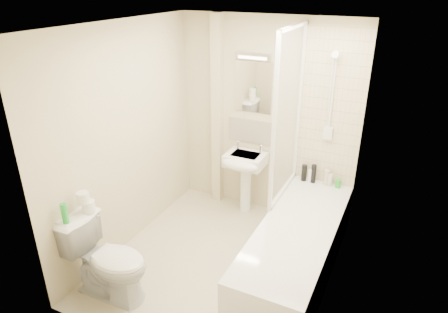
% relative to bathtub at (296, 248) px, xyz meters
% --- Properties ---
extents(floor, '(2.50, 2.50, 0.00)m').
position_rel_bathtub_xyz_m(floor, '(-0.75, -0.20, -0.29)').
color(floor, beige).
rests_on(floor, ground).
extents(wall_back, '(2.20, 0.02, 2.40)m').
position_rel_bathtub_xyz_m(wall_back, '(-0.75, 1.05, 0.91)').
color(wall_back, beige).
rests_on(wall_back, ground).
extents(wall_left, '(0.02, 2.50, 2.40)m').
position_rel_bathtub_xyz_m(wall_left, '(-1.85, -0.20, 0.91)').
color(wall_left, beige).
rests_on(wall_left, ground).
extents(wall_right, '(0.02, 2.50, 2.40)m').
position_rel_bathtub_xyz_m(wall_right, '(0.35, -0.20, 0.91)').
color(wall_right, beige).
rests_on(wall_right, ground).
extents(ceiling, '(2.20, 2.50, 0.02)m').
position_rel_bathtub_xyz_m(ceiling, '(-0.75, -0.20, 2.11)').
color(ceiling, white).
rests_on(ceiling, wall_back).
extents(tile_back, '(0.70, 0.01, 1.75)m').
position_rel_bathtub_xyz_m(tile_back, '(0.00, 1.04, 1.14)').
color(tile_back, beige).
rests_on(tile_back, wall_back).
extents(tile_right, '(0.01, 2.10, 1.75)m').
position_rel_bathtub_xyz_m(tile_right, '(0.34, 0.00, 1.14)').
color(tile_right, beige).
rests_on(tile_right, wall_right).
extents(pipe_boxing, '(0.12, 0.12, 2.40)m').
position_rel_bathtub_xyz_m(pipe_boxing, '(-1.37, 0.99, 0.91)').
color(pipe_boxing, beige).
rests_on(pipe_boxing, ground).
extents(splashback, '(0.60, 0.02, 0.30)m').
position_rel_bathtub_xyz_m(splashback, '(-0.92, 1.04, 0.74)').
color(splashback, beige).
rests_on(splashback, wall_back).
extents(mirror, '(0.46, 0.01, 0.60)m').
position_rel_bathtub_xyz_m(mirror, '(-0.92, 1.04, 1.29)').
color(mirror, white).
rests_on(mirror, wall_back).
extents(strip_light, '(0.42, 0.07, 0.07)m').
position_rel_bathtub_xyz_m(strip_light, '(-0.92, 1.02, 1.66)').
color(strip_light, silver).
rests_on(strip_light, wall_back).
extents(bathtub, '(0.70, 2.10, 0.55)m').
position_rel_bathtub_xyz_m(bathtub, '(0.00, 0.00, 0.00)').
color(bathtub, white).
rests_on(bathtub, ground).
extents(shower_screen, '(0.04, 0.92, 1.80)m').
position_rel_bathtub_xyz_m(shower_screen, '(-0.35, 0.60, 1.16)').
color(shower_screen, white).
rests_on(shower_screen, bathtub).
extents(shower_fixture, '(0.10, 0.16, 0.99)m').
position_rel_bathtub_xyz_m(shower_fixture, '(-0.00, 0.99, 1.26)').
color(shower_fixture, white).
rests_on(shower_fixture, wall_back).
extents(pedestal_sink, '(0.47, 0.45, 0.91)m').
position_rel_bathtub_xyz_m(pedestal_sink, '(-0.92, 0.81, 0.35)').
color(pedestal_sink, white).
rests_on(pedestal_sink, ground).
extents(bottle_black_a, '(0.06, 0.06, 0.20)m').
position_rel_bathtub_xyz_m(bottle_black_a, '(-0.21, 0.96, 0.36)').
color(bottle_black_a, black).
rests_on(bottle_black_a, bathtub).
extents(bottle_white_a, '(0.06, 0.06, 0.15)m').
position_rel_bathtub_xyz_m(bottle_white_a, '(-0.14, 0.96, 0.34)').
color(bottle_white_a, white).
rests_on(bottle_white_a, bathtub).
extents(bottle_black_b, '(0.06, 0.06, 0.22)m').
position_rel_bathtub_xyz_m(bottle_black_b, '(-0.10, 0.96, 0.37)').
color(bottle_black_b, black).
rests_on(bottle_black_b, bathtub).
extents(bottle_cream, '(0.06, 0.06, 0.19)m').
position_rel_bathtub_xyz_m(bottle_cream, '(0.05, 0.96, 0.36)').
color(bottle_cream, beige).
rests_on(bottle_cream, bathtub).
extents(bottle_white_b, '(0.05, 0.05, 0.15)m').
position_rel_bathtub_xyz_m(bottle_white_b, '(0.09, 0.96, 0.34)').
color(bottle_white_b, silver).
rests_on(bottle_white_b, bathtub).
extents(bottle_green, '(0.06, 0.06, 0.10)m').
position_rel_bathtub_xyz_m(bottle_green, '(0.19, 0.96, 0.31)').
color(bottle_green, green).
rests_on(bottle_green, bathtub).
extents(toilet, '(0.47, 0.79, 0.79)m').
position_rel_bathtub_xyz_m(toilet, '(-1.47, -1.05, 0.11)').
color(toilet, white).
rests_on(toilet, ground).
extents(toilet_roll_lower, '(0.12, 0.12, 0.11)m').
position_rel_bathtub_xyz_m(toilet_roll_lower, '(-1.71, -0.96, 0.56)').
color(toilet_roll_lower, white).
rests_on(toilet_roll_lower, toilet).
extents(toilet_roll_upper, '(0.11, 0.11, 0.10)m').
position_rel_bathtub_xyz_m(toilet_roll_upper, '(-1.73, -0.99, 0.66)').
color(toilet_roll_upper, white).
rests_on(toilet_roll_upper, toilet_roll_lower).
extents(green_bottle, '(0.06, 0.06, 0.19)m').
position_rel_bathtub_xyz_m(green_bottle, '(-1.76, -1.19, 0.60)').
color(green_bottle, green).
rests_on(green_bottle, toilet).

